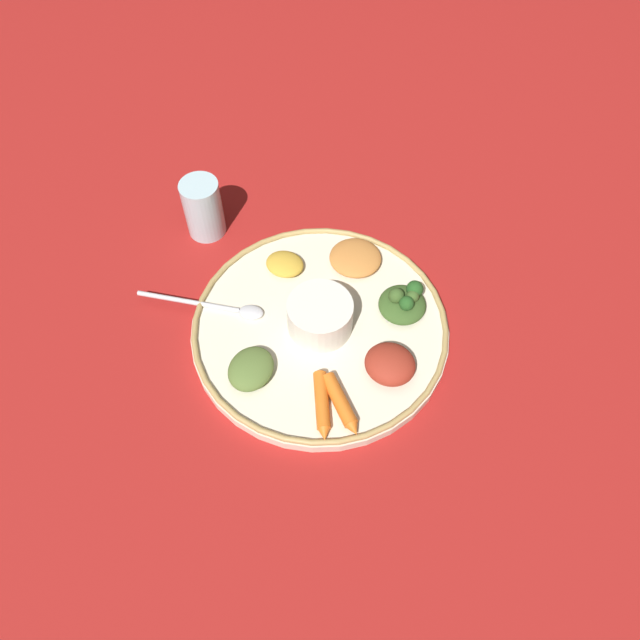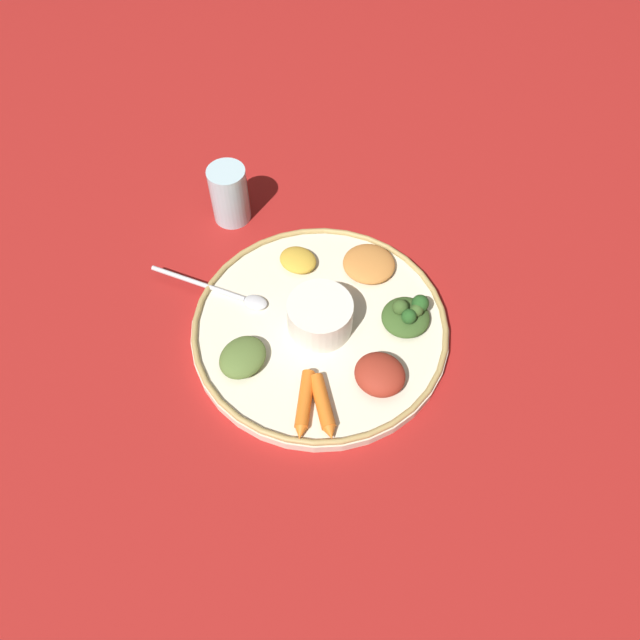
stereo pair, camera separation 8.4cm
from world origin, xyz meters
name	(u,v)px [view 1 (the left image)]	position (x,y,z in m)	size (l,w,h in m)	color
ground_plane	(320,332)	(0.00, 0.00, 0.00)	(2.40, 2.40, 0.00)	maroon
platter	(320,329)	(0.00, 0.00, 0.01)	(0.35, 0.35, 0.02)	beige
platter_rim	(320,325)	(0.00, 0.00, 0.02)	(0.35, 0.35, 0.01)	tan
center_bowl	(320,315)	(0.00, 0.00, 0.04)	(0.09, 0.09, 0.05)	silver
spoon	(220,307)	(0.02, 0.14, 0.02)	(0.04, 0.18, 0.01)	silver
greens_pile	(404,302)	(0.04, -0.11, 0.03)	(0.08, 0.08, 0.04)	#385623
carrot_near_spoon	(322,405)	(-0.12, -0.01, 0.02)	(0.09, 0.03, 0.02)	orange
carrot_outer	(341,404)	(-0.12, -0.03, 0.02)	(0.09, 0.05, 0.02)	orange
mound_lentil_yellow	(285,264)	(0.10, 0.06, 0.02)	(0.06, 0.05, 0.02)	gold
mound_squash	(355,258)	(0.11, -0.04, 0.03)	(0.08, 0.07, 0.02)	#C67A38
mound_beet	(390,364)	(-0.06, -0.09, 0.03)	(0.07, 0.06, 0.03)	maroon
mound_collards	(251,369)	(-0.08, 0.08, 0.03)	(0.07, 0.06, 0.02)	#567033
drinking_glass	(204,211)	(0.18, 0.19, 0.04)	(0.06, 0.06, 0.09)	silver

